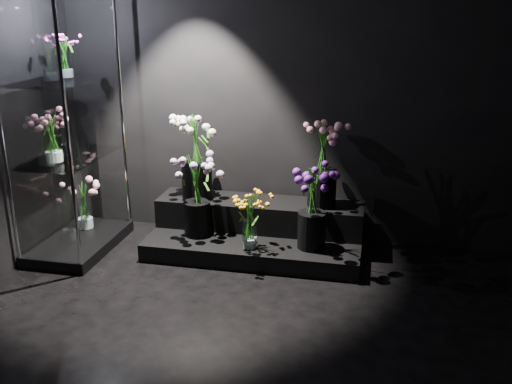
% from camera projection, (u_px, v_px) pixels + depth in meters
% --- Properties ---
extents(floor, '(4.00, 4.00, 0.00)m').
position_uv_depth(floor, '(228.00, 359.00, 3.45)').
color(floor, black).
rests_on(floor, ground).
extents(wall_back, '(4.00, 0.00, 4.00)m').
position_uv_depth(wall_back, '(285.00, 82.00, 4.86)').
color(wall_back, black).
rests_on(wall_back, floor).
extents(display_riser, '(1.80, 0.80, 0.40)m').
position_uv_depth(display_riser, '(257.00, 230.00, 4.95)').
color(display_riser, black).
rests_on(display_riser, floor).
extents(display_case, '(0.58, 0.97, 2.14)m').
position_uv_depth(display_case, '(67.00, 128.00, 4.66)').
color(display_case, black).
rests_on(display_case, floor).
extents(bouquet_orange_bells, '(0.25, 0.25, 0.47)m').
position_uv_depth(bouquet_orange_bells, '(250.00, 219.00, 4.56)').
color(bouquet_orange_bells, white).
rests_on(bouquet_orange_bells, display_riser).
extents(bouquet_lilac, '(0.42, 0.42, 0.69)m').
position_uv_depth(bouquet_lilac, '(196.00, 190.00, 4.78)').
color(bouquet_lilac, black).
rests_on(bouquet_lilac, display_riser).
extents(bouquet_purple, '(0.41, 0.41, 0.68)m').
position_uv_depth(bouquet_purple, '(312.00, 203.00, 4.52)').
color(bouquet_purple, black).
rests_on(bouquet_purple, display_riser).
extents(bouquet_cream_roses, '(0.40, 0.40, 0.74)m').
position_uv_depth(bouquet_cream_roses, '(196.00, 151.00, 4.93)').
color(bouquet_cream_roses, black).
rests_on(bouquet_cream_roses, display_riser).
extents(bouquet_pink_roses, '(0.40, 0.40, 0.74)m').
position_uv_depth(bouquet_pink_roses, '(323.00, 157.00, 4.73)').
color(bouquet_pink_roses, black).
rests_on(bouquet_pink_roses, display_riser).
extents(bouquet_case_pink, '(0.35, 0.35, 0.41)m').
position_uv_depth(bouquet_case_pink, '(52.00, 135.00, 4.50)').
color(bouquet_case_pink, white).
rests_on(bouquet_case_pink, display_case).
extents(bouquet_case_magenta, '(0.23, 0.23, 0.36)m').
position_uv_depth(bouquet_case_magenta, '(64.00, 54.00, 4.60)').
color(bouquet_case_magenta, white).
rests_on(bouquet_case_magenta, display_case).
extents(bouquet_case_base_pink, '(0.35, 0.35, 0.43)m').
position_uv_depth(bouquet_case_base_pink, '(84.00, 203.00, 5.11)').
color(bouquet_case_base_pink, white).
rests_on(bouquet_case_base_pink, display_case).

